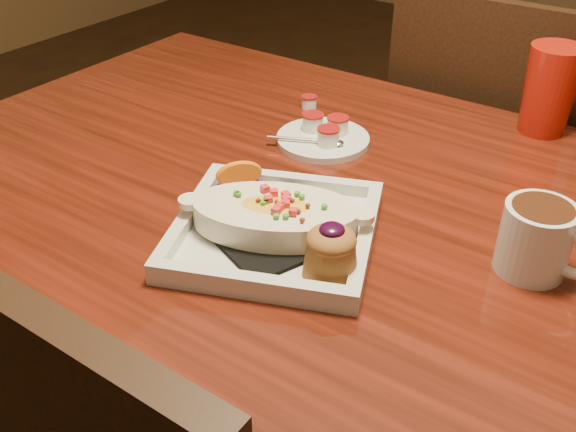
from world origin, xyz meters
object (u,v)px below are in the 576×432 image
Objects in this scene: red_tumbler at (550,90)px; table at (350,259)px; chair_far at (483,173)px; coffee_mug at (538,237)px; saucer at (323,136)px; plate at (280,224)px.

table is at bearing -110.30° from red_tumbler.
coffee_mug is at bearing 111.97° from chair_far.
chair_far is 5.90× the size of saucer.
red_tumbler is (-0.11, 0.40, 0.03)m from coffee_mug.
chair_far reaches higher than plate.
plate is at bearing -108.98° from red_tumbler.
saucer is at bearing 168.41° from coffee_mug.
table is 1.61× the size of chair_far.
red_tumbler reaches higher than table.
coffee_mug is 0.43m from saucer.
plate is 2.12× the size of saucer.
red_tumbler is at bearing 41.51° from saucer.
saucer is (-0.11, 0.28, -0.02)m from plate.
table is 4.48× the size of plate.
table is 0.23m from saucer.
plate is (-0.04, -0.76, 0.27)m from chair_far.
plate is 2.20× the size of red_tumbler.
chair_far is at bearing 65.49° from plate.
red_tumbler is at bearing 113.59° from coffee_mug.
saucer is at bearing 73.65° from chair_far.
coffee_mug is at bearing -75.07° from red_tumbler.
plate is 0.30m from saucer.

